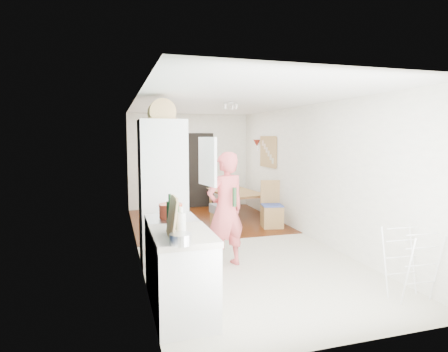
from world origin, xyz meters
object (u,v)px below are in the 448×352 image
person (226,199)px  dining_table (237,205)px  dining_chair (272,205)px  stool (220,222)px  drying_rack (410,264)px

person → dining_table: size_ratio=1.42×
dining_chair → stool: 1.17m
person → dining_chair: 2.58m
person → drying_rack: 2.51m
person → stool: (0.47, 1.97, -0.80)m
stool → drying_rack: (1.26, -3.68, 0.23)m
dining_table → drying_rack: drying_rack is taller
dining_chair → drying_rack: (0.13, -3.67, -0.07)m
drying_rack → person: bearing=138.4°
dining_table → stool: bearing=143.8°
person → drying_rack: size_ratio=2.38×
dining_table → dining_chair: dining_chair is taller
person → dining_chair: person is taller
dining_chair → stool: size_ratio=2.54×
person → stool: 2.18m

